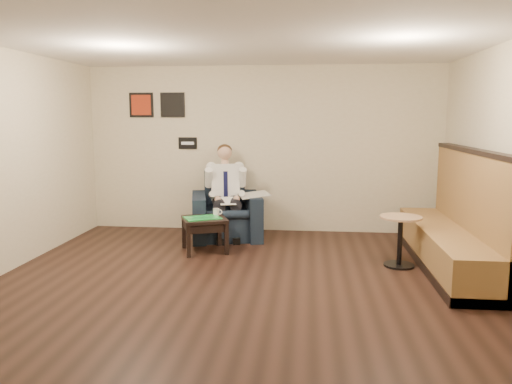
# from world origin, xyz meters

# --- Properties ---
(ground) EXTENTS (6.00, 6.00, 0.00)m
(ground) POSITION_xyz_m (0.00, 0.00, 0.00)
(ground) COLOR black
(ground) RESTS_ON ground
(wall_back) EXTENTS (6.00, 0.02, 2.80)m
(wall_back) POSITION_xyz_m (0.00, 3.00, 1.40)
(wall_back) COLOR beige
(wall_back) RESTS_ON ground
(wall_front) EXTENTS (6.00, 0.02, 2.80)m
(wall_front) POSITION_xyz_m (0.00, -3.00, 1.40)
(wall_front) COLOR beige
(wall_front) RESTS_ON ground
(ceiling) EXTENTS (6.00, 6.00, 0.02)m
(ceiling) POSITION_xyz_m (0.00, 0.00, 2.80)
(ceiling) COLOR white
(ceiling) RESTS_ON wall_back
(seating_sign) EXTENTS (0.32, 0.02, 0.20)m
(seating_sign) POSITION_xyz_m (-1.30, 2.98, 1.50)
(seating_sign) COLOR black
(seating_sign) RESTS_ON wall_back
(art_print_left) EXTENTS (0.42, 0.03, 0.42)m
(art_print_left) POSITION_xyz_m (-2.10, 2.98, 2.15)
(art_print_left) COLOR #AB2E15
(art_print_left) RESTS_ON wall_back
(art_print_right) EXTENTS (0.42, 0.03, 0.42)m
(art_print_right) POSITION_xyz_m (-1.55, 2.98, 2.15)
(art_print_right) COLOR black
(art_print_right) RESTS_ON wall_back
(armchair) EXTENTS (1.30, 1.30, 1.05)m
(armchair) POSITION_xyz_m (-0.54, 2.39, 0.53)
(armchair) COLOR black
(armchair) RESTS_ON ground
(seated_man) EXTENTS (0.90, 1.15, 1.44)m
(seated_man) POSITION_xyz_m (-0.51, 2.26, 0.72)
(seated_man) COLOR white
(seated_man) RESTS_ON armchair
(lap_papers) EXTENTS (0.33, 0.40, 0.01)m
(lap_papers) POSITION_xyz_m (-0.48, 2.15, 0.65)
(lap_papers) COLOR white
(lap_papers) RESTS_ON seated_man
(newspaper) EXTENTS (0.60, 0.67, 0.01)m
(newspaper) POSITION_xyz_m (-0.08, 2.38, 0.71)
(newspaper) COLOR silver
(newspaper) RESTS_ON armchair
(side_table) EXTENTS (0.78, 0.78, 0.50)m
(side_table) POSITION_xyz_m (-0.72, 1.52, 0.25)
(side_table) COLOR black
(side_table) RESTS_ON ground
(green_folder) EXTENTS (0.61, 0.55, 0.01)m
(green_folder) POSITION_xyz_m (-0.74, 1.49, 0.50)
(green_folder) COLOR green
(green_folder) RESTS_ON side_table
(coffee_mug) EXTENTS (0.12, 0.12, 0.11)m
(coffee_mug) POSITION_xyz_m (-0.58, 1.71, 0.55)
(coffee_mug) COLOR white
(coffee_mug) RESTS_ON side_table
(smartphone) EXTENTS (0.17, 0.11, 0.01)m
(smartphone) POSITION_xyz_m (-0.73, 1.70, 0.50)
(smartphone) COLOR black
(smartphone) RESTS_ON side_table
(banquette) EXTENTS (0.71, 2.97, 1.52)m
(banquette) POSITION_xyz_m (2.59, 1.08, 0.76)
(banquette) COLOR olive
(banquette) RESTS_ON ground
(cafe_table) EXTENTS (0.67, 0.67, 0.67)m
(cafe_table) POSITION_xyz_m (1.98, 1.05, 0.34)
(cafe_table) COLOR tan
(cafe_table) RESTS_ON ground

